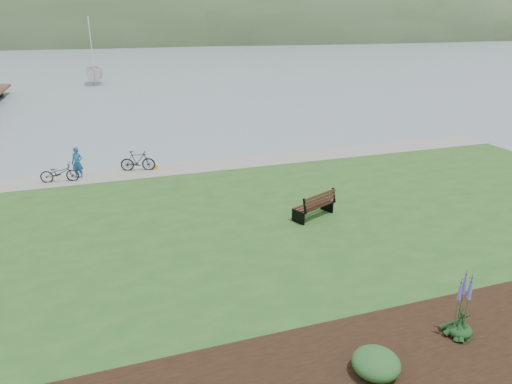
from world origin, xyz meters
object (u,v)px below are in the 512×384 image
(bicycle_a, at_px, (59,173))
(sailboat, at_px, (96,84))
(park_bench, at_px, (316,205))
(person, at_px, (77,160))

(bicycle_a, height_order, sailboat, sailboat)
(park_bench, xyz_separation_m, bicycle_a, (-9.90, 7.91, -0.09))
(park_bench, bearing_deg, sailboat, 75.06)
(park_bench, relative_size, sailboat, 0.07)
(person, distance_m, sailboat, 41.86)
(person, xyz_separation_m, sailboat, (1.09, 41.83, -1.33))
(park_bench, xyz_separation_m, person, (-9.04, 8.24, 0.37))
(sailboat, bearing_deg, person, -91.39)
(person, bearing_deg, sailboat, 112.60)
(park_bench, height_order, bicycle_a, park_bench)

